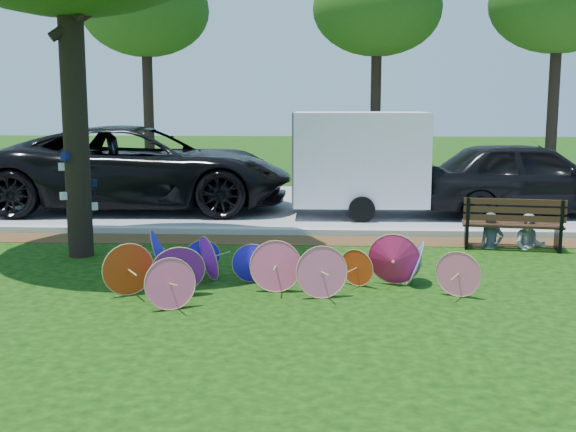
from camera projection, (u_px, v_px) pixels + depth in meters
name	position (u px, v px, depth m)	size (l,w,h in m)	color
ground	(244.00, 304.00, 9.84)	(90.00, 90.00, 0.00)	black
mulch_strip	(269.00, 240.00, 14.28)	(90.00, 1.00, 0.01)	#472D16
curb	(272.00, 231.00, 14.96)	(90.00, 0.30, 0.12)	#B7B5AD
street	(283.00, 205.00, 19.06)	(90.00, 8.00, 0.01)	gray
parasol_pile	(268.00, 265.00, 10.60)	(5.38, 2.72, 0.82)	#E55F81
black_van	(141.00, 168.00, 18.11)	(3.49, 7.57, 2.10)	black
dark_pickup	(527.00, 178.00, 17.18)	(2.13, 5.30, 1.81)	black
cargo_trailer	(360.00, 158.00, 17.07)	(3.09, 1.96, 2.76)	white
park_bench	(512.00, 223.00, 13.45)	(1.85, 0.70, 0.96)	black
person_left	(493.00, 214.00, 13.49)	(0.47, 0.31, 1.29)	#3D4654
person_right	(531.00, 215.00, 13.45)	(0.61, 0.47, 1.25)	#BBBBC4
bg_trees	(355.00, 8.00, 24.09)	(18.03, 5.65, 7.40)	black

